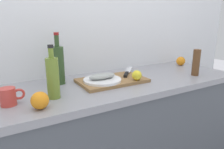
# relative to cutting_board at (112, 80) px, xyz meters

# --- Properties ---
(back_wall) EXTENTS (3.20, 0.05, 2.50)m
(back_wall) POSITION_rel_cutting_board_xyz_m (-0.08, 0.32, 0.34)
(back_wall) COLOR white
(back_wall) RESTS_ON ground_plane
(kitchen_counter) EXTENTS (2.00, 0.60, 0.90)m
(kitchen_counter) POSITION_rel_cutting_board_xyz_m (-0.08, -0.01, -0.46)
(kitchen_counter) COLOR #4C5159
(kitchen_counter) RESTS_ON ground_plane
(cutting_board) EXTENTS (0.44, 0.26, 0.02)m
(cutting_board) POSITION_rel_cutting_board_xyz_m (0.00, 0.00, 0.00)
(cutting_board) COLOR olive
(cutting_board) RESTS_ON kitchen_counter
(white_plate) EXTENTS (0.24, 0.24, 0.01)m
(white_plate) POSITION_rel_cutting_board_xyz_m (-0.08, -0.01, 0.02)
(white_plate) COLOR white
(white_plate) RESTS_ON cutting_board
(fish_fillet) EXTENTS (0.18, 0.08, 0.04)m
(fish_fillet) POSITION_rel_cutting_board_xyz_m (-0.08, -0.01, 0.04)
(fish_fillet) COLOR #999E99
(fish_fillet) RESTS_ON white_plate
(chef_knife) EXTENTS (0.21, 0.24, 0.02)m
(chef_knife) POSITION_rel_cutting_board_xyz_m (0.16, 0.06, 0.02)
(chef_knife) COLOR silver
(chef_knife) RESTS_ON cutting_board
(lemon_0) EXTENTS (0.06, 0.06, 0.06)m
(lemon_0) POSITION_rel_cutting_board_xyz_m (0.13, -0.10, 0.04)
(lemon_0) COLOR yellow
(lemon_0) RESTS_ON cutting_board
(olive_oil_bottle) EXTENTS (0.06, 0.06, 0.28)m
(olive_oil_bottle) POSITION_rel_cutting_board_xyz_m (-0.40, -0.10, 0.10)
(olive_oil_bottle) COLOR olive
(olive_oil_bottle) RESTS_ON kitchen_counter
(wine_bottle) EXTENTS (0.07, 0.07, 0.32)m
(wine_bottle) POSITION_rel_cutting_board_xyz_m (-0.31, 0.13, 0.12)
(wine_bottle) COLOR #2D4723
(wine_bottle) RESTS_ON kitchen_counter
(coffee_mug_0) EXTENTS (0.11, 0.07, 0.09)m
(coffee_mug_0) POSITION_rel_cutting_board_xyz_m (-0.61, -0.09, 0.03)
(coffee_mug_0) COLOR #CC3F38
(coffee_mug_0) RESTS_ON kitchen_counter
(orange_0) EXTENTS (0.08, 0.08, 0.08)m
(orange_0) POSITION_rel_cutting_board_xyz_m (-0.49, -0.20, 0.03)
(orange_0) COLOR orange
(orange_0) RESTS_ON kitchen_counter
(orange_1) EXTENTS (0.08, 0.08, 0.08)m
(orange_1) POSITION_rel_cutting_board_xyz_m (0.79, 0.14, 0.03)
(orange_1) COLOR orange
(orange_1) RESTS_ON kitchen_counter
(pepper_mill) EXTENTS (0.05, 0.05, 0.19)m
(pepper_mill) POSITION_rel_cutting_board_xyz_m (0.61, -0.16, 0.09)
(pepper_mill) COLOR brown
(pepper_mill) RESTS_ON kitchen_counter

